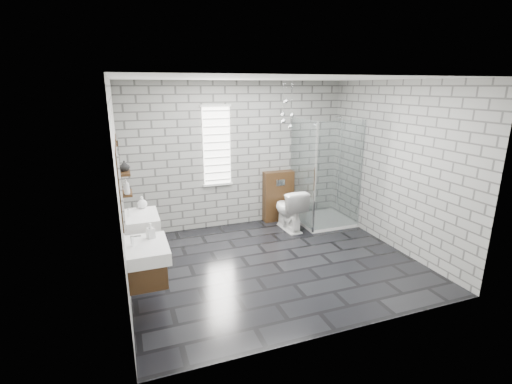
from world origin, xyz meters
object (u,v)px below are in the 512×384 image
vanity_left (144,252)px  vanity_right (138,221)px  cistern_panel (278,196)px  shower_enclosure (322,200)px  toilet (289,209)px

vanity_left → vanity_right: (0.00, 1.08, 0.00)m
vanity_right → cistern_panel: size_ratio=1.57×
vanity_right → shower_enclosure: size_ratio=0.77×
vanity_right → cistern_panel: vanity_right is taller
vanity_left → cistern_panel: bearing=40.7°
vanity_right → toilet: 2.83m
vanity_left → vanity_right: same height
toilet → shower_enclosure: bearing=178.0°
shower_enclosure → vanity_right: bearing=-167.9°
cistern_panel → shower_enclosure: size_ratio=0.49×
cistern_panel → vanity_right: bearing=-155.2°
shower_enclosure → toilet: shower_enclosure is taller
vanity_right → shower_enclosure: (3.41, 0.73, -0.25)m
shower_enclosure → toilet: 0.71m
vanity_left → shower_enclosure: 3.87m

